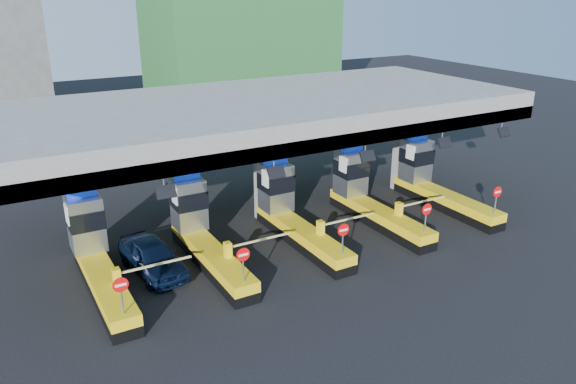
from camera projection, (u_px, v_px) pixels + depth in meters
ground at (292, 237)px, 29.88m from camera, size 120.00×120.00×0.00m
toll_canopy at (266, 114)px, 30.09m from camera, size 28.00×12.09×7.00m
toll_lane_far_left at (95, 253)px, 25.00m from camera, size 4.43×8.00×4.16m
toll_lane_left at (201, 231)px, 27.31m from camera, size 4.43×8.00×4.16m
toll_lane_center at (290, 211)px, 29.62m from camera, size 4.43×8.00×4.16m
toll_lane_right at (366, 195)px, 31.94m from camera, size 4.43×8.00×4.16m
toll_lane_far_right at (432, 181)px, 34.25m from camera, size 4.43×8.00×4.16m
van at (152, 256)px, 26.03m from camera, size 2.46×4.93×1.62m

